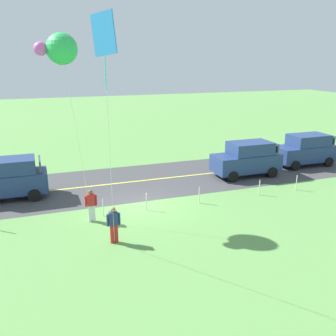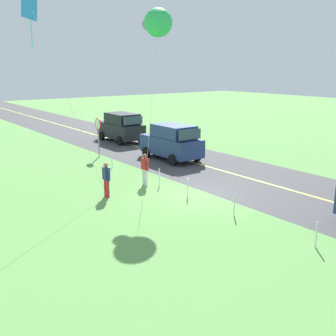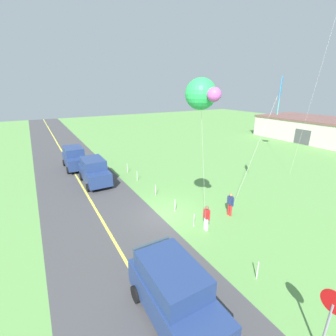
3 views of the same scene
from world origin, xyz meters
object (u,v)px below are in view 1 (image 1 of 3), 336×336
object	(u,v)px
car_suv_foreground	(7,179)
person_adult_companion	(91,204)
car_parked_west_far	(305,150)
car_parked_west_near	(247,158)
person_adult_near	(114,224)
kite_red_low	(104,39)
kite_blue_mid	(60,49)

from	to	relation	value
car_suv_foreground	person_adult_companion	size ratio (longest dim) A/B	2.75
car_suv_foreground	person_adult_companion	world-z (taller)	car_suv_foreground
car_parked_west_far	person_adult_companion	xyz separation A→B (m)	(16.03, 4.75, -0.29)
car_parked_west_near	person_adult_near	bearing A→B (deg)	32.23
car_parked_west_far	kite_red_low	bearing A→B (deg)	31.72
car_parked_west_far	kite_blue_mid	world-z (taller)	kite_blue_mid
car_parked_west_near	person_adult_near	xyz separation A→B (m)	(10.17, 6.41, -0.29)
kite_red_low	car_parked_west_near	bearing A→B (deg)	-139.67
person_adult_near	kite_red_low	xyz separation A→B (m)	(0.54, 2.68, 7.13)
car_parked_west_far	car_parked_west_near	bearing A→B (deg)	8.53
person_adult_near	car_parked_west_near	bearing A→B (deg)	33.83
car_suv_foreground	kite_red_low	distance (m)	12.55
kite_red_low	kite_blue_mid	distance (m)	6.54
car_suv_foreground	car_parked_west_near	bearing A→B (deg)	177.41
car_suv_foreground	kite_blue_mid	world-z (taller)	kite_blue_mid
kite_red_low	person_adult_companion	bearing A→B (deg)	-89.67
car_parked_west_near	kite_blue_mid	world-z (taller)	kite_blue_mid
kite_blue_mid	kite_red_low	bearing A→B (deg)	96.95
person_adult_companion	kite_red_low	distance (m)	8.79
person_adult_companion	kite_blue_mid	bearing A→B (deg)	50.10
kite_blue_mid	car_suv_foreground	bearing A→B (deg)	-46.15
car_parked_west_near	person_adult_near	size ratio (longest dim) A/B	2.75
car_parked_west_near	car_parked_west_far	bearing A→B (deg)	-171.47
person_adult_companion	car_parked_west_near	bearing A→B (deg)	-49.08
person_adult_near	person_adult_companion	world-z (taller)	same
person_adult_companion	kite_red_low	size ratio (longest dim) A/B	0.18
car_parked_west_far	person_adult_near	world-z (taller)	car_parked_west_far
kite_red_low	car_suv_foreground	bearing A→B (deg)	-68.07
car_parked_west_far	person_adult_near	bearing A→B (deg)	24.99
person_adult_near	kite_red_low	size ratio (longest dim) A/B	0.18
person_adult_companion	car_parked_west_far	bearing A→B (deg)	-52.79
car_parked_west_far	person_adult_companion	size ratio (longest dim) A/B	2.75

